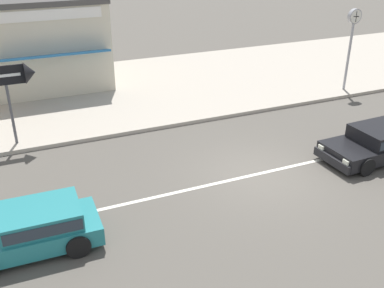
{
  "coord_description": "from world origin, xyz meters",
  "views": [
    {
      "loc": [
        -6.99,
        -10.79,
        7.19
      ],
      "look_at": [
        -1.73,
        1.38,
        0.8
      ],
      "focal_mm": 42.0,
      "sensor_mm": 36.0,
      "label": 1
    }
  ],
  "objects": [
    {
      "name": "ground_plane",
      "position": [
        0.0,
        0.0,
        0.0
      ],
      "size": [
        160.0,
        160.0,
        0.0
      ],
      "primitive_type": "plane",
      "color": "#544F47"
    },
    {
      "name": "lane_centre_stripe",
      "position": [
        0.0,
        0.0,
        0.0
      ],
      "size": [
        50.4,
        0.14,
        0.01
      ],
      "primitive_type": "cube",
      "color": "silver",
      "rests_on": "ground"
    },
    {
      "name": "kerb_strip",
      "position": [
        0.0,
        9.61,
        0.07
      ],
      "size": [
        68.0,
        10.0,
        0.15
      ],
      "primitive_type": "cube",
      "color": "#ADA393",
      "rests_on": "ground"
    },
    {
      "name": "hatchback_teal_0",
      "position": [
        -6.99,
        -0.99,
        0.59
      ],
      "size": [
        3.56,
        1.78,
        1.1
      ],
      "color": "teal",
      "rests_on": "ground"
    },
    {
      "name": "hatchback_black_1",
      "position": [
        4.32,
        -0.57,
        0.59
      ],
      "size": [
        3.64,
        1.92,
        1.1
      ],
      "color": "black",
      "rests_on": "ground"
    },
    {
      "name": "street_clock",
      "position": [
        8.0,
        5.35,
        2.98
      ],
      "size": [
        0.67,
        0.22,
        3.79
      ],
      "color": "#9E9EA3",
      "rests_on": "kerb_strip"
    },
    {
      "name": "arrow_signboard",
      "position": [
        -6.4,
        5.2,
        2.58
      ],
      "size": [
        1.65,
        0.74,
        2.92
      ],
      "color": "#4C4C51",
      "rests_on": "kerb_strip"
    },
    {
      "name": "shopfront_far_kios",
      "position": [
        -4.8,
        11.93,
        2.28
      ],
      "size": [
        5.34,
        5.53,
        4.25
      ],
      "color": "beige",
      "rests_on": "kerb_strip"
    }
  ]
}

